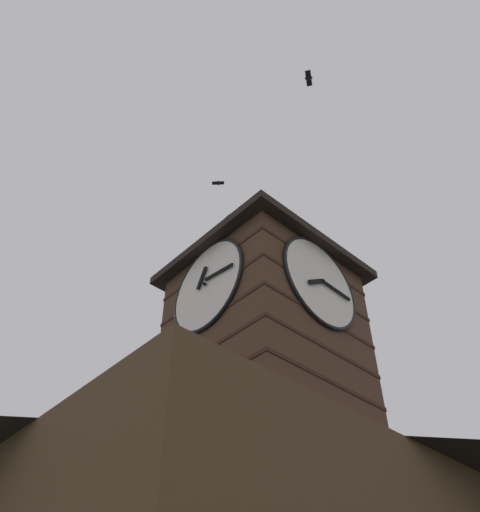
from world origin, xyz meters
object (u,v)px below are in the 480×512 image
Objects in this scene: moon at (117,500)px; flying_bird_high at (218,183)px; flying_bird_low at (309,78)px; clock_tower at (264,318)px.

flying_bird_high is at bearing 65.27° from moon.
flying_bird_high is 0.86× the size of flying_bird_low.
moon is (-11.13, -25.42, 3.67)m from clock_tower.
clock_tower is 8.61m from flying_bird_low.
clock_tower is at bearing 66.35° from moon.
clock_tower is 27.99m from moon.
clock_tower is 14.05× the size of flying_bird_low.
clock_tower is at bearing -101.25° from flying_bird_low.
moon is 31.16m from flying_bird_low.
flying_bird_high reaches higher than moon.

